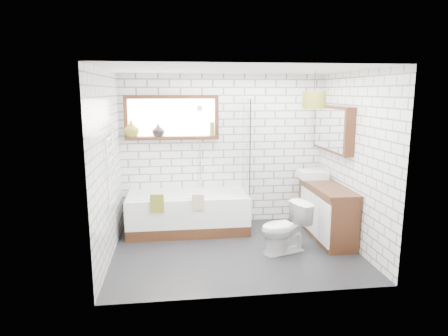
{
  "coord_description": "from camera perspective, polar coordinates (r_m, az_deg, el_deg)",
  "views": [
    {
      "loc": [
        -0.84,
        -5.29,
        2.22
      ],
      "look_at": [
        -0.13,
        0.25,
        1.14
      ],
      "focal_mm": 32.0,
      "sensor_mm": 36.0,
      "label": 1
    }
  ],
  "objects": [
    {
      "name": "wall_left",
      "position": [
        5.45,
        -16.35,
        0.2
      ],
      "size": [
        0.01,
        2.6,
        2.5
      ],
      "primitive_type": "cube",
      "color": "white",
      "rests_on": "ground"
    },
    {
      "name": "ceiling",
      "position": [
        5.37,
        1.73,
        13.94
      ],
      "size": [
        3.4,
        2.6,
        0.01
      ],
      "primitive_type": "cube",
      "color": "white",
      "rests_on": "ground"
    },
    {
      "name": "toilet",
      "position": [
        5.66,
        8.64,
        -8.46
      ],
      "size": [
        0.59,
        0.79,
        0.71
      ],
      "primitive_type": "imported",
      "rotation": [
        0.0,
        0.0,
        -1.26
      ],
      "color": "white",
      "rests_on": "floor"
    },
    {
      "name": "basin",
      "position": [
        6.67,
        12.53,
        -0.89
      ],
      "size": [
        0.43,
        0.38,
        0.13
      ],
      "primitive_type": "cube",
      "color": "white",
      "rests_on": "vanity"
    },
    {
      "name": "towel_green",
      "position": [
        5.98,
        -9.53,
        -5.01
      ],
      "size": [
        0.2,
        0.06,
        0.28
      ],
      "primitive_type": "cube",
      "color": "olive",
      "rests_on": "bathtub"
    },
    {
      "name": "window",
      "position": [
        6.57,
        -7.46,
        7.15
      ],
      "size": [
        1.52,
        0.16,
        0.68
      ],
      "primitive_type": "cube",
      "color": "#361B0F",
      "rests_on": "wall_back"
    },
    {
      "name": "shower_riser",
      "position": [
        6.62,
        -3.47,
        3.34
      ],
      "size": [
        0.02,
        0.02,
        1.3
      ],
      "primitive_type": "cylinder",
      "color": "silver",
      "rests_on": "wall_back"
    },
    {
      "name": "tap",
      "position": [
        6.71,
        13.83,
        -0.36
      ],
      "size": [
        0.03,
        0.03,
        0.14
      ],
      "primitive_type": "cylinder",
      "rotation": [
        0.0,
        0.0,
        -0.12
      ],
      "color": "silver",
      "rests_on": "vanity"
    },
    {
      "name": "towel_radiator",
      "position": [
        5.45,
        -15.85,
        -0.3
      ],
      "size": [
        0.06,
        0.52,
        1.0
      ],
      "primitive_type": "cube",
      "color": "white",
      "rests_on": "wall_left"
    },
    {
      "name": "vase_dark",
      "position": [
        6.56,
        -9.37,
        5.22
      ],
      "size": [
        0.21,
        0.21,
        0.21
      ],
      "primitive_type": "imported",
      "rotation": [
        0.0,
        0.0,
        0.01
      ],
      "color": "black",
      "rests_on": "window"
    },
    {
      "name": "bottle",
      "position": [
        6.58,
        -1.73,
        5.41
      ],
      "size": [
        0.08,
        0.08,
        0.22
      ],
      "primitive_type": "cylinder",
      "rotation": [
        0.0,
        0.0,
        0.11
      ],
      "color": "olive",
      "rests_on": "window"
    },
    {
      "name": "pendant",
      "position": [
        5.9,
        12.73,
        9.47
      ],
      "size": [
        0.33,
        0.33,
        0.24
      ],
      "primitive_type": "cylinder",
      "color": "olive",
      "rests_on": "ceiling"
    },
    {
      "name": "wall_front",
      "position": [
        4.19,
        4.43,
        -2.53
      ],
      "size": [
        3.4,
        0.01,
        2.5
      ],
      "primitive_type": "cube",
      "color": "white",
      "rests_on": "ground"
    },
    {
      "name": "floor",
      "position": [
        5.8,
        1.58,
        -11.65
      ],
      "size": [
        3.4,
        2.6,
        0.01
      ],
      "primitive_type": "cube",
      "color": "black",
      "rests_on": "ground"
    },
    {
      "name": "shower_screen",
      "position": [
        6.33,
        3.13,
        3.14
      ],
      "size": [
        0.02,
        0.72,
        1.5
      ],
      "primitive_type": "cube",
      "color": "white",
      "rests_on": "bathtub"
    },
    {
      "name": "towel_beige",
      "position": [
        5.99,
        -3.71,
        -4.86
      ],
      "size": [
        0.18,
        0.05,
        0.23
      ],
      "primitive_type": "cube",
      "color": "tan",
      "rests_on": "bathtub"
    },
    {
      "name": "wall_right",
      "position": [
        5.95,
        18.1,
        0.98
      ],
      "size": [
        0.01,
        2.6,
        2.5
      ],
      "primitive_type": "cube",
      "color": "white",
      "rests_on": "ground"
    },
    {
      "name": "mirror_cabinet",
      "position": [
        6.41,
        15.34,
        5.41
      ],
      "size": [
        0.16,
        1.2,
        0.7
      ],
      "primitive_type": "cube",
      "color": "#361B0F",
      "rests_on": "wall_right"
    },
    {
      "name": "vanity",
      "position": [
        6.35,
        14.38,
        -5.99
      ],
      "size": [
        0.46,
        1.44,
        0.82
      ],
      "primitive_type": "cube",
      "color": "#361B0F",
      "rests_on": "floor"
    },
    {
      "name": "vase_olive",
      "position": [
        6.58,
        -13.11,
        5.32
      ],
      "size": [
        0.29,
        0.29,
        0.26
      ],
      "primitive_type": "imported",
      "rotation": [
        0.0,
        0.0,
        0.18
      ],
      "color": "olive",
      "rests_on": "window"
    },
    {
      "name": "wall_back",
      "position": [
        6.72,
        -0.08,
        2.61
      ],
      "size": [
        3.4,
        0.01,
        2.5
      ],
      "primitive_type": "cube",
      "color": "white",
      "rests_on": "ground"
    },
    {
      "name": "bathtub",
      "position": [
        6.47,
        -5.17,
        -6.34
      ],
      "size": [
        1.9,
        0.84,
        0.62
      ],
      "primitive_type": "cube",
      "color": "white",
      "rests_on": "floor"
    }
  ]
}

